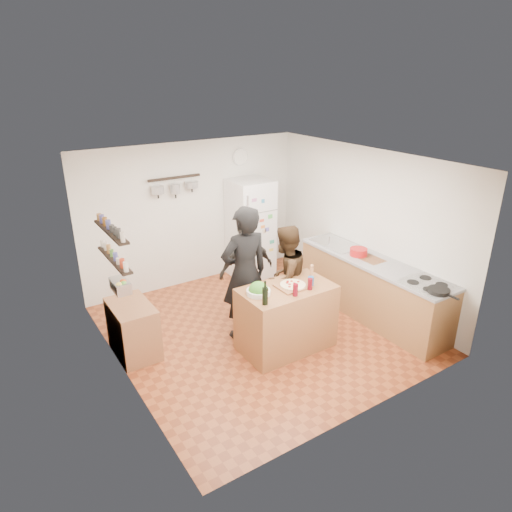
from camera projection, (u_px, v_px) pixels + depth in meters
room_shell at (245, 243)px, 6.59m from camera, size 4.20×4.20×4.20m
prep_island at (286, 318)px, 6.19m from camera, size 1.25×0.72×0.91m
pizza_board at (293, 286)px, 6.04m from camera, size 0.42×0.34×0.02m
pizza at (293, 285)px, 6.03m from camera, size 0.34×0.34×0.02m
salad_bowl at (258, 292)px, 5.83m from camera, size 0.31×0.31×0.06m
wine_bottle at (265, 296)px, 5.55m from camera, size 0.07×0.07×0.22m
wine_glass_near at (295, 290)px, 5.77m from camera, size 0.07×0.07×0.16m
wine_glass_far at (310, 284)px, 5.94m from camera, size 0.06×0.06×0.15m
pepper_mill at (311, 273)px, 6.25m from camera, size 0.05×0.05×0.17m
salt_canister at (311, 281)px, 6.05m from camera, size 0.08×0.08×0.13m
person_left at (245, 274)px, 6.28m from camera, size 0.73×0.50×1.94m
person_center at (285, 278)px, 6.56m from camera, size 0.89×0.77×1.58m
person_back at (246, 270)px, 6.91m from camera, size 0.91×0.41×1.53m
counter_run at (371, 289)px, 7.02m from camera, size 0.63×2.63×0.90m
stove_top at (427, 284)px, 6.11m from camera, size 0.60×0.62×0.02m
skillet at (439, 291)px, 5.85m from camera, size 0.28×0.28×0.05m
sink at (336, 244)px, 7.51m from camera, size 0.50×0.80×0.03m
cutting_board at (371, 260)px, 6.91m from camera, size 0.30×0.40×0.02m
red_bowl at (359, 252)px, 7.02m from camera, size 0.27×0.27×0.11m
fridge at (250, 229)px, 8.26m from camera, size 0.70×0.68×1.80m
wall_clock at (240, 157)px, 8.04m from camera, size 0.30×0.03×0.30m
spice_shelf_lower at (114, 260)px, 5.38m from camera, size 0.12×1.00×0.02m
spice_shelf_upper at (111, 232)px, 5.25m from camera, size 0.12×1.00×0.02m
produce_basket at (120, 286)px, 5.53m from camera, size 0.18×0.35×0.14m
side_table at (133, 329)px, 6.09m from camera, size 0.50×0.80×0.73m
pot_rack at (174, 178)px, 7.40m from camera, size 0.90×0.04×0.04m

